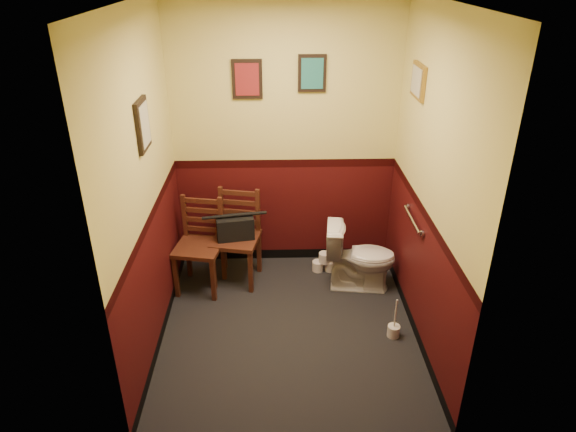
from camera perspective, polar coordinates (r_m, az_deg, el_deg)
The scene contains 17 objects.
floor at distance 4.68m, azimuth 0.09°, elevation -12.39°, with size 2.20×2.40×0.00m, color black.
ceiling at distance 3.63m, azimuth 0.13°, elevation 22.73°, with size 2.20×2.40×0.00m, color silver.
wall_back at distance 5.08m, azimuth -0.32°, elevation 8.40°, with size 2.20×2.70×0.00m, color #3B0B0C.
wall_front at distance 2.91m, azimuth 0.85°, elevation -6.82°, with size 2.20×2.70×0.00m, color #3B0B0C.
wall_left at distance 4.08m, azimuth -15.53°, elevation 2.58°, with size 2.40×2.70×0.00m, color #3B0B0C.
wall_right at distance 4.14m, azimuth 15.51°, elevation 2.95°, with size 2.40×2.70×0.00m, color #3B0B0C.
grab_bar at distance 4.52m, azimuth 13.68°, elevation -0.38°, with size 0.05×0.56×0.06m.
framed_print_back_a at distance 4.91m, azimuth -4.56°, elevation 14.92°, with size 0.28×0.04×0.36m.
framed_print_back_b at distance 4.91m, azimuth 2.70°, elevation 15.56°, with size 0.26×0.04×0.34m.
framed_print_left at distance 4.00m, azimuth -15.82°, elevation 9.72°, with size 0.04×0.30×0.38m.
framed_print_right at distance 4.48m, azimuth 14.26°, elevation 14.34°, with size 0.04×0.34×0.28m.
toilet at distance 5.08m, azimuth 8.04°, elevation -4.57°, with size 0.38×0.69×0.67m, color white.
toilet_brush at distance 4.66m, azimuth 11.65°, elevation -12.33°, with size 0.11×0.11×0.39m.
chair_left at distance 5.05m, azimuth -9.76°, elevation -3.23°, with size 0.50×0.50×0.92m.
chair_right at distance 5.12m, azimuth -5.71°, elevation -2.37°, with size 0.51×0.51×0.94m.
handbag at distance 5.02m, azimuth -5.90°, elevation -1.27°, with size 0.38×0.24×0.26m.
tp_stack at distance 5.41m, azimuth 4.04°, elevation -5.24°, with size 0.25×0.13×0.21m.
Camera 1 is at (-0.11, -3.62, 2.97)m, focal length 32.00 mm.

